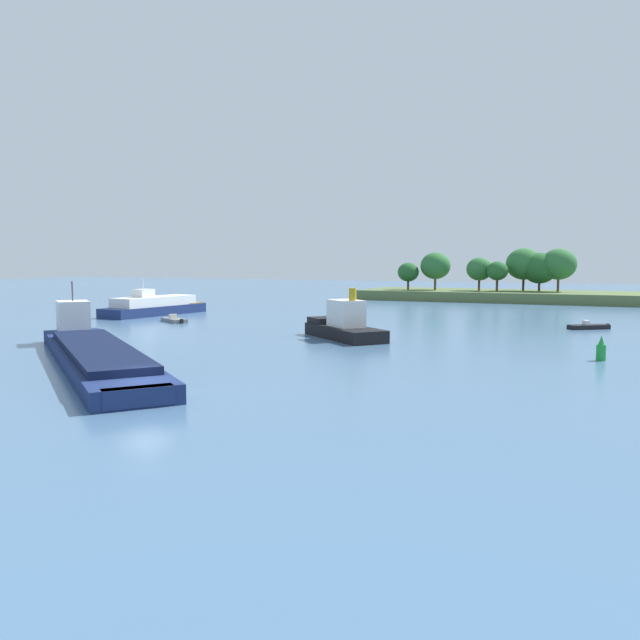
{
  "coord_description": "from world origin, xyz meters",
  "views": [
    {
      "loc": [
        22.71,
        -27.3,
        7.55
      ],
      "look_at": [
        -4.99,
        34.76,
        1.2
      ],
      "focal_mm": 35.62,
      "sensor_mm": 36.0,
      "label": 1
    }
  ],
  "objects_px": {
    "fishing_skiff": "(174,320)",
    "cargo_barge": "(93,351)",
    "small_motorboat": "(589,327)",
    "tugboat": "(344,325)",
    "white_riverboat": "(155,306)",
    "channel_buoy_green": "(601,350)"
  },
  "relations": [
    {
      "from": "white_riverboat",
      "to": "channel_buoy_green",
      "type": "relative_size",
      "value": 8.81
    },
    {
      "from": "tugboat",
      "to": "fishing_skiff",
      "type": "height_order",
      "value": "tugboat"
    },
    {
      "from": "channel_buoy_green",
      "to": "fishing_skiff",
      "type": "bearing_deg",
      "value": 166.41
    },
    {
      "from": "fishing_skiff",
      "to": "small_motorboat",
      "type": "bearing_deg",
      "value": 14.49
    },
    {
      "from": "white_riverboat",
      "to": "fishing_skiff",
      "type": "bearing_deg",
      "value": -39.92
    },
    {
      "from": "tugboat",
      "to": "channel_buoy_green",
      "type": "height_order",
      "value": "tugboat"
    },
    {
      "from": "small_motorboat",
      "to": "channel_buoy_green",
      "type": "distance_m",
      "value": 23.92
    },
    {
      "from": "small_motorboat",
      "to": "tugboat",
      "type": "xyz_separation_m",
      "value": [
        -21.71,
        -19.02,
        1.0
      ]
    },
    {
      "from": "small_motorboat",
      "to": "tugboat",
      "type": "bearing_deg",
      "value": -138.77
    },
    {
      "from": "tugboat",
      "to": "cargo_barge",
      "type": "xyz_separation_m",
      "value": [
        -11.41,
        -21.43,
        -0.38
      ]
    },
    {
      "from": "tugboat",
      "to": "white_riverboat",
      "type": "distance_m",
      "value": 37.2
    },
    {
      "from": "tugboat",
      "to": "cargo_barge",
      "type": "bearing_deg",
      "value": -118.03
    },
    {
      "from": "tugboat",
      "to": "fishing_skiff",
      "type": "relative_size",
      "value": 2.25
    },
    {
      "from": "cargo_barge",
      "to": "white_riverboat",
      "type": "bearing_deg",
      "value": 122.65
    },
    {
      "from": "tugboat",
      "to": "fishing_skiff",
      "type": "distance_m",
      "value": 26.31
    },
    {
      "from": "fishing_skiff",
      "to": "channel_buoy_green",
      "type": "bearing_deg",
      "value": -13.59
    },
    {
      "from": "tugboat",
      "to": "white_riverboat",
      "type": "xyz_separation_m",
      "value": [
        -34.33,
        14.33,
        -0.04
      ]
    },
    {
      "from": "small_motorboat",
      "to": "fishing_skiff",
      "type": "relative_size",
      "value": 0.96
    },
    {
      "from": "small_motorboat",
      "to": "white_riverboat",
      "type": "xyz_separation_m",
      "value": [
        -56.04,
        -4.69,
        0.96
      ]
    },
    {
      "from": "fishing_skiff",
      "to": "cargo_barge",
      "type": "height_order",
      "value": "cargo_barge"
    },
    {
      "from": "fishing_skiff",
      "to": "white_riverboat",
      "type": "relative_size",
      "value": 0.28
    },
    {
      "from": "tugboat",
      "to": "white_riverboat",
      "type": "height_order",
      "value": "white_riverboat"
    }
  ]
}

